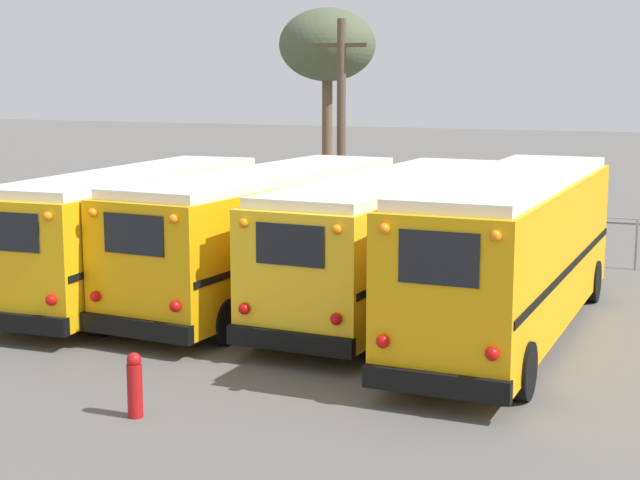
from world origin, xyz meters
name	(u,v)px	position (x,y,z in m)	size (l,w,h in m)	color
ground_plane	(325,307)	(0.00, 0.00, 0.00)	(160.00, 160.00, 0.00)	#5B5956
school_bus_0	(137,230)	(-4.47, -0.89, 1.66)	(2.95, 9.54, 3.06)	#EAAA0F
school_bus_1	(267,231)	(-1.49, 0.06, 1.67)	(3.10, 10.32, 3.09)	#E5A00C
school_bus_2	(395,237)	(1.49, 0.55, 1.67)	(2.81, 10.73, 3.04)	yellow
school_bus_3	(512,250)	(4.47, -0.84, 1.80)	(2.47, 10.55, 3.32)	#E5A00C
utility_pole	(341,124)	(-3.70, 9.97, 3.70)	(1.80, 0.30, 7.12)	brown
bare_tree_1	(327,47)	(-5.26, 12.44, 6.30)	(3.44, 3.44, 7.68)	brown
fence_line	(425,222)	(0.00, 7.56, 0.98)	(17.01, 0.06, 1.42)	#939399
fire_hydrant	(135,385)	(0.23, -7.96, 0.52)	(0.24, 0.24, 1.03)	#B21414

